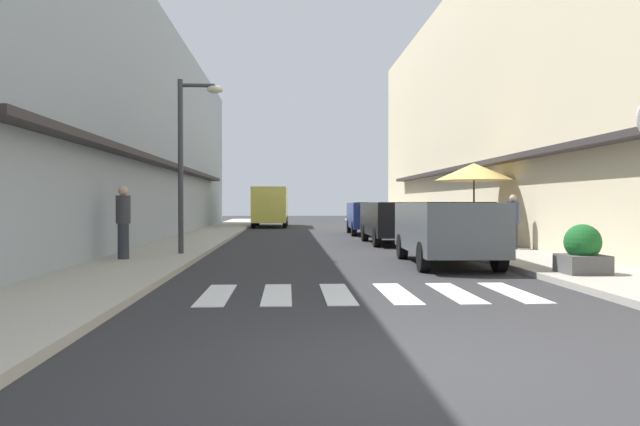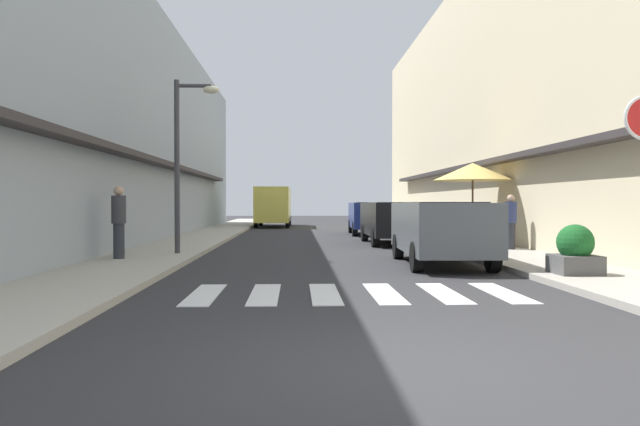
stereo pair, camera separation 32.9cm
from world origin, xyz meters
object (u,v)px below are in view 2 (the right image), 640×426
object	(u,v)px
parked_car_mid	(392,218)
cafe_umbrella	(473,172)
parked_car_far	(370,214)
delivery_van	(273,203)
street_lamp	(185,145)
pedestrian_walking_near	(119,220)
parked_car_near	(441,226)
pedestrian_walking_far	(511,221)
planter_corner	(575,251)

from	to	relation	value
parked_car_mid	cafe_umbrella	xyz separation A→B (m)	(2.23, -2.03, 1.50)
parked_car_far	delivery_van	distance (m)	9.95
parked_car_far	street_lamp	distance (m)	12.78
pedestrian_walking_near	cafe_umbrella	bearing A→B (deg)	-140.61
parked_car_near	street_lamp	size ratio (longest dim) A/B	0.99
parked_car_far	pedestrian_walking_near	bearing A→B (deg)	-121.47
delivery_van	pedestrian_walking_near	bearing A→B (deg)	-97.72
parked_car_near	cafe_umbrella	world-z (taller)	cafe_umbrella
parked_car_far	street_lamp	size ratio (longest dim) A/B	0.95
street_lamp	pedestrian_walking_far	xyz separation A→B (m)	(9.07, 0.95, -2.03)
parked_car_near	planter_corner	distance (m)	3.33
delivery_van	pedestrian_walking_far	size ratio (longest dim) A/B	3.47
street_lamp	cafe_umbrella	size ratio (longest dim) A/B	1.76
planter_corner	pedestrian_walking_near	size ratio (longest dim) A/B	0.54
delivery_van	parked_car_mid	bearing A→B (deg)	-72.34
parked_car_mid	delivery_van	distance (m)	15.57
cafe_umbrella	planter_corner	world-z (taller)	cafe_umbrella
parked_car_near	cafe_umbrella	size ratio (longest dim) A/B	1.74
street_lamp	pedestrian_walking_near	size ratio (longest dim) A/B	2.63
parked_car_mid	cafe_umbrella	bearing A→B (deg)	-42.23
delivery_van	pedestrian_walking_near	distance (m)	21.34
cafe_umbrella	planter_corner	bearing A→B (deg)	-92.76
parked_car_near	parked_car_mid	world-z (taller)	same
parked_car_mid	street_lamp	world-z (taller)	street_lamp
street_lamp	pedestrian_walking_far	distance (m)	9.34
parked_car_mid	pedestrian_walking_far	world-z (taller)	pedestrian_walking_far
parked_car_mid	cafe_umbrella	size ratio (longest dim) A/B	1.72
cafe_umbrella	parked_car_mid	bearing A→B (deg)	137.77
parked_car_mid	pedestrian_walking_near	xyz separation A→B (m)	(-7.59, -6.31, 0.11)
planter_corner	pedestrian_walking_far	distance (m)	5.88
cafe_umbrella	parked_car_near	bearing A→B (deg)	-114.40
parked_car_far	planter_corner	size ratio (longest dim) A/B	4.65
pedestrian_walking_far	parked_car_mid	bearing A→B (deg)	-78.58
delivery_van	street_lamp	bearing A→B (deg)	-94.55
delivery_van	pedestrian_walking_far	bearing A→B (deg)	-68.18
pedestrian_walking_far	cafe_umbrella	bearing A→B (deg)	-97.90
parked_car_far	pedestrian_walking_near	distance (m)	14.54
cafe_umbrella	pedestrian_walking_far	world-z (taller)	cafe_umbrella
parked_car_mid	pedestrian_walking_far	bearing A→B (deg)	-54.55
delivery_van	planter_corner	xyz separation A→B (m)	(6.59, -24.52, -0.87)
parked_car_far	street_lamp	world-z (taller)	street_lamp
delivery_van	cafe_umbrella	bearing A→B (deg)	-67.57
parked_car_mid	delivery_van	world-z (taller)	delivery_van
parked_car_near	parked_car_far	xyz separation A→B (m)	(0.00, 13.05, -0.00)
parked_car_mid	pedestrian_walking_near	distance (m)	9.87
street_lamp	pedestrian_walking_far	bearing A→B (deg)	5.96
delivery_van	street_lamp	xyz separation A→B (m)	(-1.57, -19.68, 1.56)
pedestrian_walking_near	pedestrian_walking_far	xyz separation A→B (m)	(10.37, 2.41, -0.10)
delivery_van	street_lamp	size ratio (longest dim) A/B	1.19
pedestrian_walking_near	pedestrian_walking_far	distance (m)	10.64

